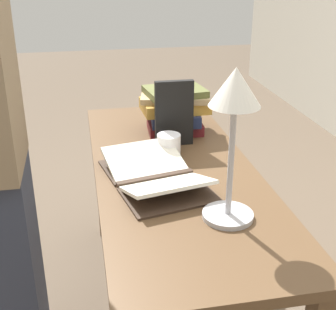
{
  "coord_description": "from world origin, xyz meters",
  "views": [
    {
      "loc": [
        1.57,
        -0.33,
        1.48
      ],
      "look_at": [
        0.06,
        -0.04,
        0.8
      ],
      "focal_mm": 50.0,
      "sensor_mm": 36.0,
      "label": 1
    }
  ],
  "objects_px": {
    "open_book": "(155,175)",
    "coffee_mug": "(169,145)",
    "book_stack_tall": "(175,109)",
    "reading_lamp": "(234,109)",
    "book_standing_upright": "(174,113)"
  },
  "relations": [
    {
      "from": "open_book",
      "to": "coffee_mug",
      "type": "xyz_separation_m",
      "value": [
        -0.21,
        0.09,
        0.02
      ]
    },
    {
      "from": "book_stack_tall",
      "to": "coffee_mug",
      "type": "relative_size",
      "value": 2.69
    },
    {
      "from": "open_book",
      "to": "reading_lamp",
      "type": "bearing_deg",
      "value": 20.01
    },
    {
      "from": "reading_lamp",
      "to": "open_book",
      "type": "bearing_deg",
      "value": -148.11
    },
    {
      "from": "open_book",
      "to": "coffee_mug",
      "type": "height_order",
      "value": "coffee_mug"
    },
    {
      "from": "book_standing_upright",
      "to": "coffee_mug",
      "type": "distance_m",
      "value": 0.15
    },
    {
      "from": "book_stack_tall",
      "to": "book_standing_upright",
      "type": "distance_m",
      "value": 0.16
    },
    {
      "from": "open_book",
      "to": "reading_lamp",
      "type": "relative_size",
      "value": 1.09
    },
    {
      "from": "open_book",
      "to": "book_standing_upright",
      "type": "bearing_deg",
      "value": 145.54
    },
    {
      "from": "reading_lamp",
      "to": "book_standing_upright",
      "type": "bearing_deg",
      "value": -175.82
    },
    {
      "from": "coffee_mug",
      "to": "reading_lamp",
      "type": "bearing_deg",
      "value": 9.83
    },
    {
      "from": "book_stack_tall",
      "to": "book_standing_upright",
      "type": "bearing_deg",
      "value": -12.72
    },
    {
      "from": "book_stack_tall",
      "to": "coffee_mug",
      "type": "bearing_deg",
      "value": -15.99
    },
    {
      "from": "book_standing_upright",
      "to": "book_stack_tall",
      "type": "bearing_deg",
      "value": 167.99
    },
    {
      "from": "open_book",
      "to": "book_standing_upright",
      "type": "height_order",
      "value": "book_standing_upright"
    }
  ]
}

